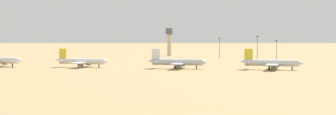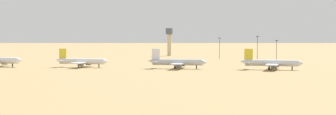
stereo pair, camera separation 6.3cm
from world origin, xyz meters
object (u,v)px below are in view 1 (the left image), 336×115
at_px(parked_jet_yellow_1, 81,61).
at_px(light_pole_mid, 276,49).
at_px(light_pole_west, 257,47).
at_px(light_pole_east, 220,47).
at_px(parked_jet_white_2, 177,62).
at_px(control_tower, 169,39).
at_px(parked_jet_yellow_3, 271,63).

xyz_separation_m(parked_jet_yellow_1, light_pole_mid, (113.24, 97.34, 4.82)).
relative_size(light_pole_west, light_pole_east, 1.11).
xyz_separation_m(parked_jet_white_2, control_tower, (-27.66, 165.93, 10.23)).
bearing_deg(light_pole_mid, parked_jet_yellow_1, -139.32).
xyz_separation_m(light_pole_west, light_pole_east, (-27.80, 38.09, -0.86)).
relative_size(parked_jet_yellow_3, light_pole_west, 1.97).
xyz_separation_m(light_pole_west, light_pole_mid, (13.43, 16.91, -1.56)).
relative_size(parked_jet_yellow_1, control_tower, 1.41).
distance_m(parked_jet_white_2, light_pole_mid, 116.99).
height_order(parked_jet_yellow_1, light_pole_mid, light_pole_mid).
xyz_separation_m(parked_jet_yellow_1, control_tower, (27.90, 161.59, 10.34)).
bearing_deg(parked_jet_white_2, light_pole_east, 84.11).
height_order(parked_jet_yellow_1, parked_jet_white_2, parked_jet_white_2).
bearing_deg(light_pole_east, control_tower, 135.68).
height_order(control_tower, light_pole_east, control_tower).
height_order(parked_jet_white_2, control_tower, control_tower).
bearing_deg(parked_jet_yellow_1, light_pole_east, 63.91).
xyz_separation_m(parked_jet_white_2, parked_jet_yellow_3, (51.13, -1.96, 0.08)).
distance_m(control_tower, light_pole_west, 108.50).
bearing_deg(parked_jet_white_2, light_pole_mid, 62.17).
bearing_deg(parked_jet_white_2, light_pole_west, 64.17).
bearing_deg(control_tower, parked_jet_white_2, -80.54).
distance_m(control_tower, light_pole_east, 61.83).
height_order(light_pole_west, light_pole_east, light_pole_west).
bearing_deg(parked_jet_yellow_3, parked_jet_yellow_1, -176.54).
height_order(parked_jet_yellow_1, light_pole_west, light_pole_west).
distance_m(parked_jet_white_2, light_pole_east, 124.07).
bearing_deg(light_pole_mid, parked_jet_yellow_3, -93.61).
bearing_deg(parked_jet_yellow_3, light_pole_mid, 93.22).
height_order(parked_jet_yellow_3, light_pole_east, light_pole_east).
bearing_deg(light_pole_west, parked_jet_white_2, -117.56).
bearing_deg(parked_jet_yellow_1, light_pole_west, 44.05).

